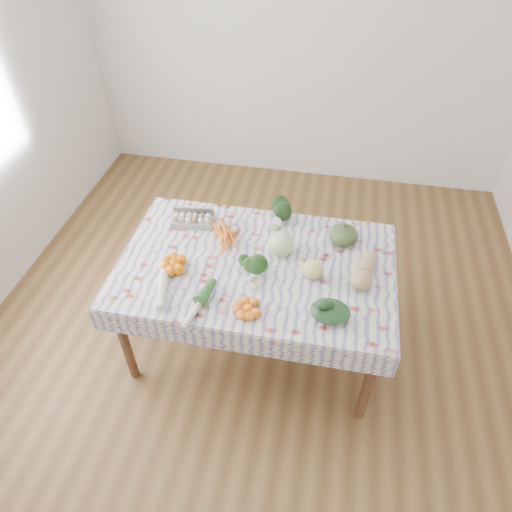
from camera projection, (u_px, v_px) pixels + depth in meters
ground at (256, 339)px, 3.27m from camera, size 4.50×4.50×0.00m
wall_back at (306, 32)px, 3.93m from camera, size 4.00×0.04×2.80m
dining_table at (256, 273)px, 2.81m from camera, size 1.60×1.00×0.75m
tablecloth at (256, 264)px, 2.75m from camera, size 1.66×1.06×0.01m
egg_carton at (192, 221)px, 2.99m from camera, size 0.28×0.14×0.07m
carrot_bunch at (224, 238)px, 2.89m from camera, size 0.30×0.29×0.04m
kale_bunch at (281, 213)px, 2.99m from camera, size 0.21×0.20×0.15m
kabocha_squash at (343, 235)px, 2.85m from camera, size 0.24×0.24×0.12m
cabbage at (281, 244)px, 2.76m from camera, size 0.18×0.18×0.16m
butternut_squash at (364, 270)px, 2.62m from camera, size 0.18×0.29×0.13m
orange_cluster at (174, 264)px, 2.69m from camera, size 0.25×0.25×0.07m
broccoli at (250, 271)px, 2.62m from camera, size 0.20×0.20×0.11m
mandarin_cluster at (248, 308)px, 2.45m from camera, size 0.24×0.24×0.06m
grapefruit at (313, 269)px, 2.62m from camera, size 0.16×0.16×0.12m
spinach_bag at (330, 311)px, 2.41m from camera, size 0.26×0.24×0.09m
daikon at (163, 285)px, 2.58m from camera, size 0.15×0.37×0.05m
leek at (199, 305)px, 2.48m from camera, size 0.11×0.35×0.04m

